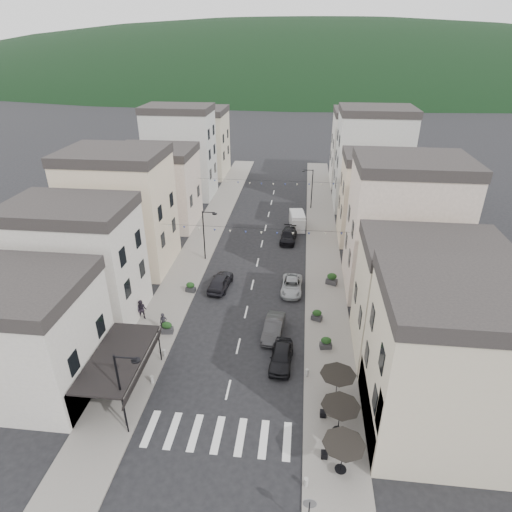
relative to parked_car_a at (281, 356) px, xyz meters
The scene contains 30 objects.
ground 9.99m from the parked_car_a, 111.71° to the right, with size 700.00×700.00×0.00m, color black.
sidewalk_left 25.35m from the parked_car_a, 116.19° to the left, with size 4.00×76.00×0.12m, color slate.
sidewalk_right 23.07m from the parked_car_a, 80.48° to the left, with size 4.00×76.00×0.12m, color slate.
hill_backdrop 290.77m from the parked_car_a, 90.73° to the left, with size 640.00×360.00×70.00m, color black.
boutique_building 19.92m from the parked_car_a, 167.49° to the right, with size 12.00×8.00×8.00m, color beige.
bistro_building 12.76m from the parked_car_a, 25.92° to the right, with size 10.00×8.00×10.00m, color beige.
boutique_awning 11.98m from the parked_car_a, 158.73° to the right, with size 3.77×7.50×3.28m.
buildings_row_left 34.23m from the parked_car_a, 122.54° to the left, with size 10.20×54.16×14.00m.
buildings_row_right 29.93m from the parked_car_a, 68.42° to the left, with size 10.20×54.16×14.50m.
cafe_terrace 7.78m from the parked_car_a, 58.12° to the right, with size 2.50×8.10×2.53m.
streetlamp_left_near 12.33m from the parked_car_a, 142.65° to the right, with size 1.70×0.56×6.00m.
streetlamp_left_far 19.49m from the parked_car_a, 119.59° to the left, with size 1.70×0.56×6.00m.
streetlamp_right_far 34.94m from the parked_car_a, 86.48° to the left, with size 1.70×0.56×6.00m.
traffic_sign 12.99m from the parked_car_a, 80.59° to the right, with size 0.70×0.07×2.70m.
bollards 5.27m from the parked_car_a, 134.46° to the right, with size 11.66×10.26×0.60m.
bunting_near 14.16m from the parked_car_a, 106.13° to the left, with size 19.00×0.28×0.62m.
bunting_far 29.40m from the parked_car_a, 97.31° to the left, with size 19.00×0.28×0.62m.
parked_car_a is the anchor object (origin of this frame).
parked_car_b 3.75m from the parked_car_a, 103.66° to the left, with size 1.51×4.32×1.42m, color #2D2D2F.
parked_car_c 10.98m from the parked_car_a, 87.88° to the left, with size 2.06×4.47×1.24m, color #9A9EA3.
parked_car_d 23.03m from the parked_car_a, 91.12° to the left, with size 1.89×4.65×1.35m, color black.
parked_car_e 12.75m from the parked_car_a, 122.58° to the left, with size 1.82×4.52×1.54m, color black.
delivery_van 27.45m from the parked_car_a, 88.91° to the left, with size 2.32×4.69×2.16m.
pedestrian_a 10.78m from the parked_car_a, 164.26° to the left, with size 0.66×0.43×1.80m, color black.
pedestrian_b 13.66m from the parked_car_a, 160.70° to the left, with size 0.93×0.72×1.91m, color black.
planter_la 10.39m from the parked_car_a, 164.91° to the left, with size 1.06×0.67×1.13m.
planter_lb 13.59m from the parked_car_a, 135.44° to the left, with size 1.04×0.70×1.07m.
planter_ra 4.16m from the parked_car_a, 31.44° to the left, with size 1.04×0.68×1.09m.
planter_rb 6.70m from the parked_car_a, 64.76° to the left, with size 1.08×0.83×1.07m.
planter_rc 13.40m from the parked_car_a, 70.45° to the left, with size 1.28×0.98×1.27m.
Camera 1 is at (4.62, -16.98, 22.98)m, focal length 30.00 mm.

